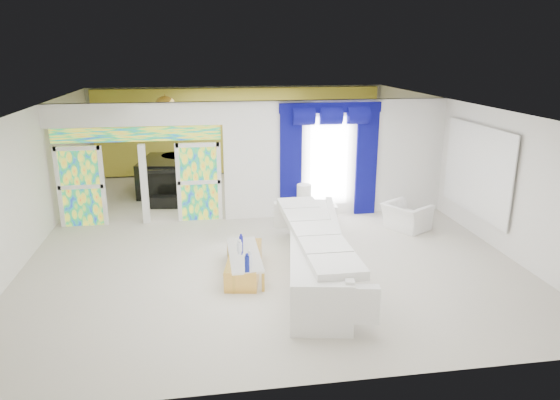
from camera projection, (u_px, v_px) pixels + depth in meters
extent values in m
plane|color=#B7AF9E|center=(260.00, 230.00, 12.36)|extent=(12.00, 12.00, 0.00)
cube|color=white|center=(337.00, 158.00, 13.19)|extent=(5.70, 0.18, 3.00)
cube|color=white|center=(135.00, 114.00, 12.10)|extent=(4.30, 0.18, 0.55)
cube|color=#994C3F|center=(81.00, 187.00, 12.38)|extent=(0.95, 0.04, 2.00)
cube|color=#994C3F|center=(199.00, 182.00, 12.80)|extent=(0.95, 0.04, 2.00)
cube|color=#994C3F|center=(137.00, 134.00, 12.24)|extent=(4.00, 0.05, 0.35)
cube|color=white|center=(329.00, 161.00, 13.07)|extent=(1.00, 0.02, 2.30)
cube|color=#07044B|center=(291.00, 165.00, 12.91)|extent=(0.55, 0.10, 2.80)
cube|color=#07044B|center=(366.00, 162.00, 13.20)|extent=(0.55, 0.10, 2.80)
cube|color=#07044B|center=(331.00, 108.00, 12.65)|extent=(2.60, 0.12, 0.25)
cube|color=white|center=(477.00, 170.00, 11.69)|extent=(0.04, 2.70, 1.90)
cube|color=gold|center=(240.00, 131.00, 17.51)|extent=(9.70, 0.12, 2.90)
cube|color=white|center=(315.00, 254.00, 9.78)|extent=(1.74, 4.63, 0.86)
cube|color=gold|center=(244.00, 264.00, 9.93)|extent=(0.89, 1.85, 0.39)
cube|color=silver|center=(315.00, 213.00, 13.04)|extent=(1.12, 0.43, 0.37)
cylinder|color=silver|center=(304.00, 196.00, 12.86)|extent=(0.36, 0.36, 0.58)
imported|color=white|center=(406.00, 217.00, 12.33)|extent=(1.24, 1.28, 0.64)
cube|color=black|center=(169.00, 175.00, 15.48)|extent=(1.85, 2.25, 1.03)
cube|color=black|center=(167.00, 202.00, 14.07)|extent=(0.98, 0.50, 0.31)
cube|color=tan|center=(86.00, 198.00, 13.72)|extent=(0.55, 0.50, 0.73)
sphere|color=gold|center=(165.00, 106.00, 14.47)|extent=(0.60, 0.60, 0.60)
cylinder|color=silver|center=(250.00, 257.00, 9.58)|extent=(0.10, 0.10, 0.14)
cylinder|color=silver|center=(239.00, 245.00, 10.17)|extent=(0.11, 0.11, 0.11)
cylinder|color=navy|center=(247.00, 262.00, 9.28)|extent=(0.09, 0.09, 0.21)
cylinder|color=#151796|center=(241.00, 241.00, 10.30)|extent=(0.08, 0.08, 0.19)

